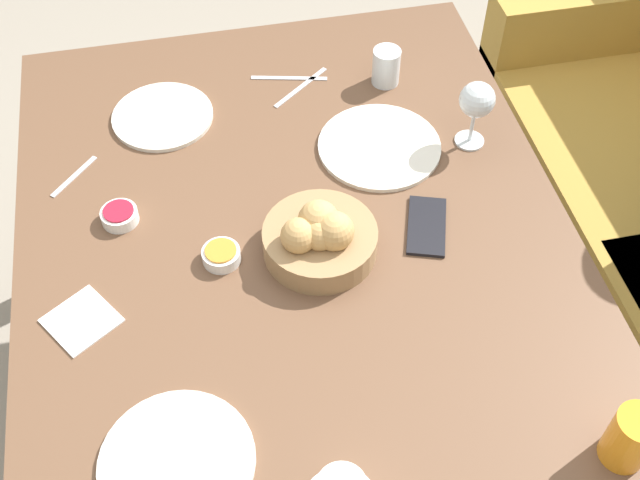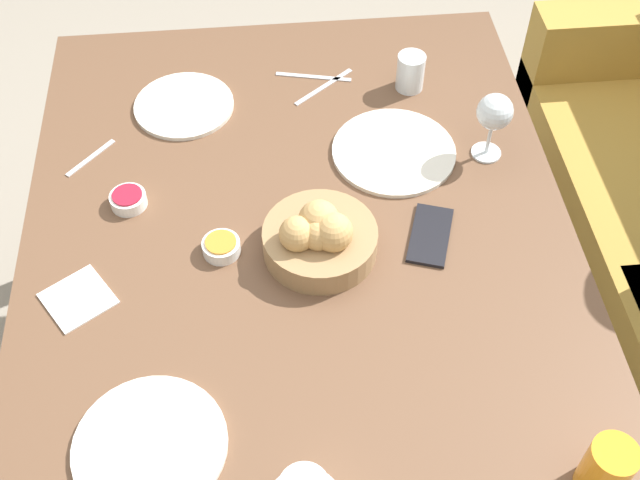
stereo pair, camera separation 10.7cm
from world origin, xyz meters
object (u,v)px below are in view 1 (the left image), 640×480
bread_basket (320,237)px  plate_near_right (177,462)px  jam_bowl_honey (221,255)px  spoon_coffee (74,176)px  napkin (82,320)px  fork_silver (289,78)px  cell_phone (427,226)px  jam_bowl_berry (120,216)px  knife_silver (301,87)px  water_tumbler (386,67)px  plate_far_center (379,146)px  juice_glass (630,438)px  wine_glass (477,102)px  plate_near_left (163,116)px

bread_basket → plate_near_right: bread_basket is taller
jam_bowl_honey → spoon_coffee: 0.39m
plate_near_right → napkin: size_ratio=1.62×
fork_silver → cell_phone: (0.51, 0.18, 0.00)m
jam_bowl_berry → spoon_coffee: (-0.14, -0.09, -0.01)m
knife_silver → spoon_coffee: bearing=-70.4°
spoon_coffee → napkin: size_ratio=0.69×
water_tumbler → jam_bowl_honey: (0.45, -0.44, -0.03)m
water_tumbler → jam_bowl_berry: (0.31, -0.63, -0.03)m
plate_far_center → juice_glass: (0.76, 0.20, 0.05)m
plate_near_right → water_tumbler: size_ratio=2.87×
bread_basket → wine_glass: size_ratio=1.41×
fork_silver → plate_near_left: bearing=-75.6°
fork_silver → knife_silver: 0.04m
jam_bowl_berry → spoon_coffee: 0.17m
juice_glass → jam_bowl_honey: 0.78m
bread_basket → plate_far_center: size_ratio=0.83×
juice_glass → jam_bowl_honey: (-0.52, -0.57, -0.04)m
plate_near_left → plate_far_center: bearing=66.7°
water_tumbler → wine_glass: size_ratio=0.56×
jam_bowl_honey → cell_phone: jam_bowl_honey is taller
juice_glass → napkin: (-0.44, -0.84, -0.05)m
water_tumbler → knife_silver: (-0.02, -0.20, -0.04)m
bread_basket → cell_phone: size_ratio=1.33×
plate_far_center → napkin: (0.32, -0.64, -0.00)m
plate_far_center → water_tumbler: size_ratio=3.04×
cell_phone → jam_bowl_berry: bearing=-103.6°
knife_silver → napkin: (0.56, -0.51, 0.00)m
napkin → wine_glass: bearing=110.0°
knife_silver → spoon_coffee: 0.55m
juice_glass → wine_glass: size_ratio=0.72×
juice_glass → jam_bowl_honey: juice_glass is taller
wine_glass → spoon_coffee: bearing=-94.6°
napkin → water_tumbler: bearing=127.2°
plate_near_right → spoon_coffee: plate_near_right is taller
jam_bowl_berry → jam_bowl_honey: bearing=52.6°
wine_glass → juice_glass: bearing=0.3°
spoon_coffee → cell_phone: 0.74m
plate_far_center → wine_glass: 0.23m
jam_bowl_honey → plate_far_center: bearing=122.3°
fork_silver → cell_phone: 0.54m
jam_bowl_berry → wine_glass: bearing=95.7°
jam_bowl_honey → wine_glass: bearing=110.8°
plate_near_right → cell_phone: 0.66m
bread_basket → cell_phone: bearing=94.5°
plate_near_left → jam_bowl_honey: bearing=10.2°
knife_silver → plate_near_left: bearing=-83.1°
jam_bowl_berry → napkin: size_ratio=0.47×
plate_near_right → napkin: (-0.31, -0.14, -0.00)m
juice_glass → cell_phone: size_ratio=0.68×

